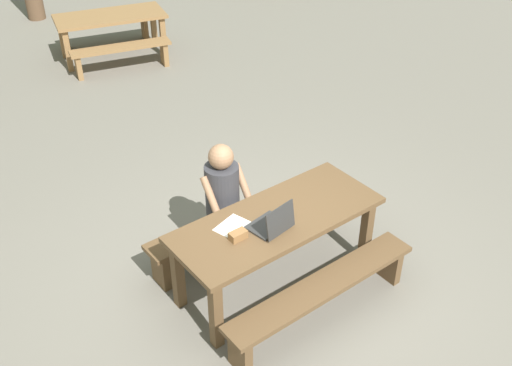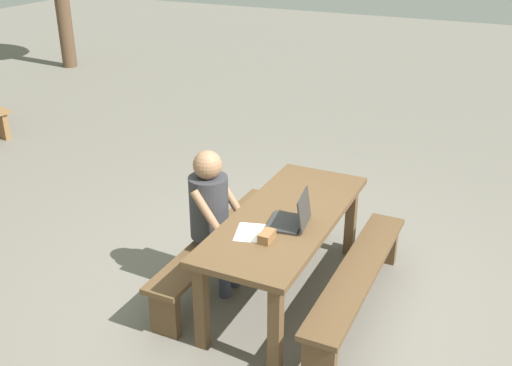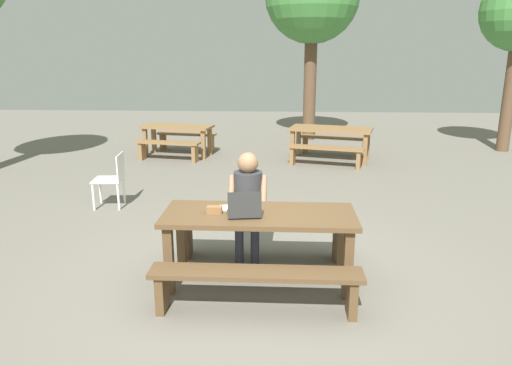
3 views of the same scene
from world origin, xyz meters
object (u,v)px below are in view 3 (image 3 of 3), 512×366
person_seated (248,198)px  picnic_table_mid (177,131)px  picnic_table_rear (331,133)px  picnic_table_front (259,223)px  laptop (244,210)px  small_pouch (214,210)px  plastic_chair (113,178)px

person_seated → picnic_table_mid: size_ratio=0.75×
person_seated → picnic_table_rear: bearing=74.8°
picnic_table_front → picnic_table_mid: size_ratio=1.16×
laptop → picnic_table_mid: size_ratio=0.22×
laptop → person_seated: size_ratio=0.29×
picnic_table_front → small_pouch: bearing=-175.8°
person_seated → picnic_table_front: bearing=-75.1°
plastic_chair → picnic_table_rear: (3.72, 3.53, 0.16)m
laptop → plastic_chair: (-2.26, 2.58, -0.38)m
person_seated → plastic_chair: person_seated is taller
laptop → plastic_chair: 3.45m
laptop → small_pouch: bearing=-23.1°
picnic_table_front → picnic_table_rear: picnic_table_front is taller
small_pouch → person_seated: 0.70m
laptop → small_pouch: laptop is taller
laptop → picnic_table_front: bearing=-150.3°
laptop → small_pouch: (-0.31, 0.08, -0.03)m
laptop → plastic_chair: laptop is taller
person_seated → picnic_table_rear: 5.59m
person_seated → plastic_chair: (-2.25, 1.87, -0.29)m
laptop → picnic_table_rear: (1.46, 6.11, -0.22)m
small_pouch → picnic_table_mid: 6.61m
laptop → person_seated: 0.72m
plastic_chair → picnic_table_rear: size_ratio=0.44×
small_pouch → picnic_table_mid: (-1.75, 6.36, -0.23)m
small_pouch → person_seated: person_seated is taller
small_pouch → picnic_table_mid: small_pouch is taller
picnic_table_front → small_pouch: small_pouch is taller
plastic_chair → picnic_table_mid: bearing=171.9°
person_seated → picnic_table_rear: size_ratio=0.66×
laptop → picnic_table_rear: size_ratio=0.19×
person_seated → picnic_table_mid: bearing=109.7°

